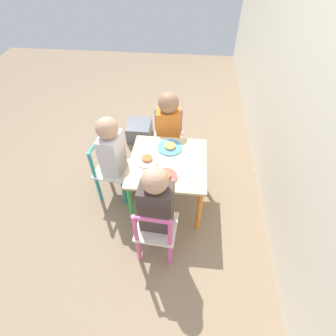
{
  "coord_description": "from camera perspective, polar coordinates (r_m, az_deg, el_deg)",
  "views": [
    {
      "loc": [
        1.35,
        0.13,
        1.76
      ],
      "look_at": [
        0.0,
        0.0,
        0.37
      ],
      "focal_mm": 28.0,
      "sensor_mm": 36.0,
      "label": 1
    }
  ],
  "objects": [
    {
      "name": "ground_plane",
      "position": [
        2.22,
        0.0,
        -6.74
      ],
      "size": [
        6.0,
        6.0,
        0.0
      ],
      "primitive_type": "plane",
      "color": "#8C755B"
    },
    {
      "name": "kids_table",
      "position": [
        1.94,
        0.0,
        -0.02
      ],
      "size": [
        0.56,
        0.56,
        0.44
      ],
      "color": "beige",
      "rests_on": "ground_plane"
    },
    {
      "name": "plate_right",
      "position": [
        1.78,
        -0.47,
        -1.8
      ],
      "size": [
        0.16,
        0.16,
        0.03
      ],
      "color": "#E54C47",
      "rests_on": "kids_table"
    },
    {
      "name": "child_front",
      "position": [
        1.98,
        -11.64,
        3.21
      ],
      "size": [
        0.21,
        0.22,
        0.75
      ],
      "rotation": [
        0.0,
        0.0,
        -3.24
      ],
      "color": "#7A6B5B",
      "rests_on": "ground_plane"
    },
    {
      "name": "chair_pink",
      "position": [
        1.75,
        -2.62,
        -13.56
      ],
      "size": [
        0.28,
        0.28,
        0.52
      ],
      "rotation": [
        0.0,
        0.0,
        -1.64
      ],
      "color": "silver",
      "rests_on": "ground_plane"
    },
    {
      "name": "child_right",
      "position": [
        1.61,
        -2.44,
        -8.04
      ],
      "size": [
        0.22,
        0.21,
        0.78
      ],
      "rotation": [
        0.0,
        0.0,
        -1.64
      ],
      "color": "#4C608E",
      "rests_on": "ground_plane"
    },
    {
      "name": "plate_front",
      "position": [
        1.9,
        -4.56,
        1.88
      ],
      "size": [
        0.17,
        0.17,
        0.03
      ],
      "color": "white",
      "rests_on": "kids_table"
    },
    {
      "name": "storage_bin",
      "position": [
        2.77,
        -6.23,
        8.12
      ],
      "size": [
        0.26,
        0.24,
        0.17
      ],
      "color": "slate",
      "rests_on": "ground_plane"
    },
    {
      "name": "chair_teal",
      "position": [
        2.14,
        -12.41,
        -0.44
      ],
      "size": [
        0.28,
        0.28,
        0.52
      ],
      "rotation": [
        0.0,
        0.0,
        -3.24
      ],
      "color": "silver",
      "rests_on": "ground_plane"
    },
    {
      "name": "child_left",
      "position": [
        2.2,
        0.1,
        9.04
      ],
      "size": [
        0.22,
        0.21,
        0.75
      ],
      "rotation": [
        0.0,
        0.0,
        -4.63
      ],
      "color": "#7A6B5B",
      "rests_on": "ground_plane"
    },
    {
      "name": "chair_purple",
      "position": [
        2.36,
        0.11,
        6.13
      ],
      "size": [
        0.28,
        0.28,
        0.52
      ],
      "rotation": [
        0.0,
        0.0,
        -4.63
      ],
      "color": "silver",
      "rests_on": "ground_plane"
    },
    {
      "name": "plate_left",
      "position": [
        2.0,
        0.42,
        4.59
      ],
      "size": [
        0.19,
        0.19,
        0.03
      ],
      "color": "#4C9EE0",
      "rests_on": "kids_table"
    }
  ]
}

